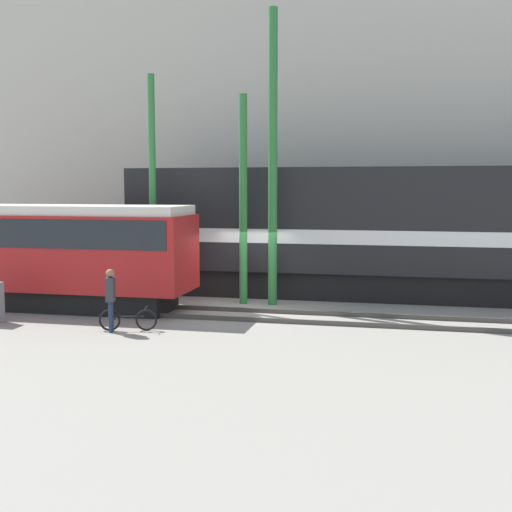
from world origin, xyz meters
The scene contains 11 objects.
ground_plane centered at (0.00, 0.00, 0.00)m, with size 120.00×120.00×0.00m, color gray.
track_near centered at (0.00, -1.58, 0.07)m, with size 60.00×1.51×0.14m.
track_far centered at (0.00, 2.90, 0.07)m, with size 60.00×1.51×0.14m.
building_backdrop centered at (0.00, 9.94, 7.48)m, with size 41.69×6.00×14.96m.
freight_locomotive centered at (6.10, 2.90, 2.47)m, with size 21.78×3.04×5.31m.
streetcar centered at (-7.06, -1.58, 1.96)m, with size 11.08×2.54×3.43m.
bicycle centered at (-2.40, -4.21, 0.31)m, with size 1.60×0.57×0.67m.
person centered at (-2.79, -4.46, 1.08)m, with size 0.30×0.40×1.77m.
utility_pole_left centered at (-3.53, 0.66, 3.95)m, with size 0.24×0.24×7.91m.
utility_pole_center centered at (-0.25, 0.66, 3.57)m, with size 0.27×0.27×7.13m.
utility_pole_right centered at (0.77, 0.66, 4.94)m, with size 0.30×0.30×9.88m.
Camera 1 is at (4.94, -20.67, 4.01)m, focal length 45.00 mm.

